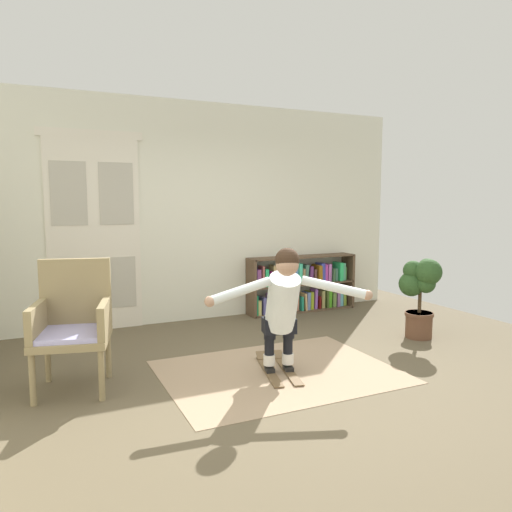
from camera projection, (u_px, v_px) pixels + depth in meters
The scene contains 9 objects.
ground_plane at pixel (292, 382), 4.28m from camera, with size 7.20×7.20×0.00m, color brown.
back_wall at pixel (199, 212), 6.45m from camera, with size 6.00×0.10×2.90m, color silver.
double_door at pixel (94, 232), 5.86m from camera, with size 1.22×0.05×2.45m.
rug at pixel (278, 372), 4.53m from camera, with size 2.14×1.62×0.01m, color tan.
bookshelf at pixel (301, 286), 7.00m from camera, with size 1.66×0.30×0.81m.
wicker_chair at pixel (73, 321), 4.10m from camera, with size 0.72×0.72×1.10m.
potted_plant at pixel (420, 290), 5.55m from camera, with size 0.42×0.46×0.95m.
skis_pair at pixel (278, 368), 4.56m from camera, with size 0.46×0.87×0.07m.
person_skier at pixel (283, 301), 4.30m from camera, with size 1.44×0.77×1.13m.
Camera 1 is at (-2.02, -3.61, 1.61)m, focal length 33.72 mm.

